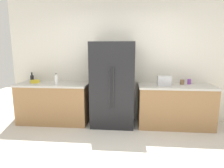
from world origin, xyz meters
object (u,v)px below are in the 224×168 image
(cup_a, at_px, (189,82))
(cup_b, at_px, (182,82))
(bottle_a, at_px, (56,80))
(bottle_b, at_px, (32,78))
(refrigerator, at_px, (113,85))
(bowl_a, at_px, (35,81))
(toaster, at_px, (164,81))

(cup_a, relative_size, cup_b, 1.04)
(bottle_a, height_order, bottle_b, bottle_a)
(refrigerator, bearing_deg, bowl_a, 178.14)
(bottle_b, relative_size, bowl_a, 1.10)
(bottle_b, bearing_deg, toaster, -4.16)
(refrigerator, relative_size, bowl_a, 9.04)
(refrigerator, xyz_separation_m, cup_a, (1.62, 0.20, 0.05))
(bottle_a, xyz_separation_m, bowl_a, (-0.58, 0.22, -0.07))
(bowl_a, bearing_deg, cup_a, 2.43)
(bottle_b, bearing_deg, cup_a, 0.12)
(toaster, xyz_separation_m, cup_a, (0.56, 0.22, -0.05))
(refrigerator, relative_size, bottle_b, 8.21)
(bottle_a, height_order, cup_a, bottle_a)
(refrigerator, xyz_separation_m, cup_b, (1.46, 0.15, 0.05))
(cup_b, bearing_deg, toaster, -156.92)
(bottle_a, bearing_deg, bottle_b, 153.50)
(bottle_a, bearing_deg, toaster, 3.68)
(cup_a, height_order, bowl_a, cup_a)
(toaster, xyz_separation_m, bottle_b, (-2.92, 0.21, -0.02))
(bottle_b, distance_m, cup_a, 3.49)
(bowl_a, bearing_deg, cup_b, 1.70)
(bottle_b, xyz_separation_m, cup_b, (3.33, -0.04, -0.03))
(bowl_a, bearing_deg, refrigerator, -1.86)
(cup_a, distance_m, bowl_a, 3.36)
(cup_b, relative_size, bowl_a, 0.53)
(cup_a, bearing_deg, bottle_a, -172.56)
(refrigerator, relative_size, bottle_a, 7.21)
(bottle_a, distance_m, bottle_b, 0.80)
(toaster, height_order, cup_a, toaster)
(bottle_b, height_order, cup_b, bottle_b)
(cup_a, bearing_deg, bottle_b, -179.88)
(bottle_a, height_order, cup_b, bottle_a)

